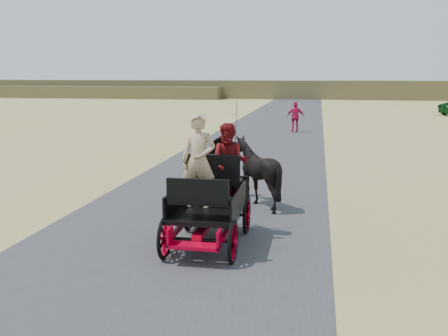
% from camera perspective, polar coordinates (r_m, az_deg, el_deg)
% --- Properties ---
extents(ground, '(140.00, 140.00, 0.00)m').
position_cam_1_polar(ground, '(7.86, -10.55, -13.87)').
color(ground, tan).
extents(road, '(6.00, 140.00, 0.01)m').
position_cam_1_polar(road, '(7.86, -10.55, -13.84)').
color(road, '#38383A').
rests_on(road, ground).
extents(ridge_far, '(140.00, 6.00, 2.40)m').
position_cam_1_polar(ridge_far, '(68.73, 8.55, 8.86)').
color(ridge_far, brown).
rests_on(ridge_far, ground).
extents(ridge_near, '(40.00, 4.00, 1.60)m').
position_cam_1_polar(ridge_near, '(72.47, -16.30, 8.33)').
color(ridge_near, brown).
rests_on(ridge_near, ground).
extents(carriage, '(1.30, 2.40, 0.72)m').
position_cam_1_polar(carriage, '(9.70, -1.76, -6.61)').
color(carriage, black).
rests_on(carriage, ground).
extents(horse_left, '(0.91, 2.01, 1.70)m').
position_cam_1_polar(horse_left, '(12.54, -1.28, -0.33)').
color(horse_left, black).
rests_on(horse_left, ground).
extents(horse_right, '(1.37, 1.54, 1.70)m').
position_cam_1_polar(horse_right, '(12.36, 3.71, -0.50)').
color(horse_right, black).
rests_on(horse_right, ground).
extents(driver_man, '(0.66, 0.43, 1.80)m').
position_cam_1_polar(driver_man, '(9.50, -2.92, 0.83)').
color(driver_man, tan).
rests_on(driver_man, carriage).
extents(passenger_woman, '(0.77, 0.60, 1.58)m').
position_cam_1_polar(passenger_woman, '(9.95, 0.63, 0.63)').
color(passenger_woman, '#660C0F').
rests_on(passenger_woman, carriage).
extents(pedestrian, '(1.07, 0.59, 1.73)m').
position_cam_1_polar(pedestrian, '(28.52, 8.17, 5.79)').
color(pedestrian, '#BC1546').
rests_on(pedestrian, ground).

